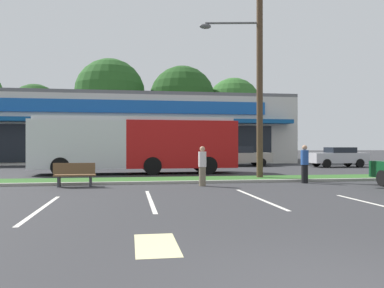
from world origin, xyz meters
The scene contains 19 objects.
grass_median centered at (0.00, 14.00, 0.06)m, with size 56.00×2.20×0.12m, color #2D5B23.
curb_lip centered at (0.00, 12.78, 0.06)m, with size 56.00×0.24×0.12m, color #99968C.
parking_stripe_0 centered at (-4.51, 6.73, 0.00)m, with size 0.12×4.80×0.01m, color silver.
parking_stripe_1 centered at (-1.65, 7.82, 0.00)m, with size 0.12×4.80×0.01m, color silver.
parking_stripe_2 centered at (1.67, 7.72, 0.00)m, with size 0.12×4.80×0.01m, color silver.
parking_stripe_3 centered at (4.49, 5.66, 0.00)m, with size 0.12×4.80×0.01m, color silver.
lot_arrow centered at (-1.82, 2.52, 0.00)m, with size 0.70×1.60×0.01m, color beige.
storefront_building centered at (-2.98, 36.57, 3.18)m, with size 31.74×14.47×6.34m.
tree_left centered at (-13.48, 45.58, 5.94)m, with size 6.08×6.08×8.99m.
tree_mid_left centered at (-4.53, 42.65, 7.63)m, with size 8.08×8.08×11.68m.
tree_mid centered at (3.89, 42.37, 7.18)m, with size 7.70×7.70×11.04m.
tree_mid_right centered at (10.43, 43.34, 6.62)m, with size 6.68×6.68×9.97m.
utility_pole centered at (3.75, 14.16, 5.56)m, with size 3.12×2.39×10.42m.
city_bus centered at (-1.90, 19.11, 1.76)m, with size 11.62×2.85×3.25m.
bus_stop_bench centered at (-4.41, 12.14, 0.50)m, with size 1.60×0.45×0.95m.
car_0 centered at (13.38, 23.90, 0.78)m, with size 4.24×1.87×1.50m.
car_2 centered at (6.35, 26.25, 0.80)m, with size 4.73×2.01×1.57m.
pedestrian_near_bench centered at (5.25, 12.17, 0.83)m, with size 0.33×0.33×1.65m.
pedestrian_by_pole centered at (0.64, 11.64, 0.81)m, with size 0.32×0.32×1.60m.
Camera 1 is at (-2.25, -4.00, 1.64)m, focal length 36.98 mm.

